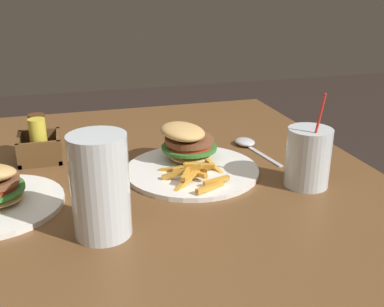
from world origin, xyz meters
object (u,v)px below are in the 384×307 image
meal_plate_near (189,155)px  beer_glass (101,189)px  juice_glass (308,160)px  condiment_caddy (39,144)px  spoon (246,143)px

meal_plate_near → beer_glass: size_ratio=1.68×
beer_glass → juice_glass: bearing=-79.5°
condiment_caddy → beer_glass: bearing=-163.8°
juice_glass → spoon: (0.24, 0.03, -0.05)m
condiment_caddy → juice_glass: bearing=-119.4°
beer_glass → spoon: size_ratio=0.90×
beer_glass → spoon: beer_glass is taller
meal_plate_near → spoon: (0.09, -0.17, -0.02)m
juice_glass → spoon: 0.25m
beer_glass → spoon: bearing=-50.0°
meal_plate_near → spoon: bearing=-61.3°
juice_glass → beer_glass: bearing=100.5°
meal_plate_near → juice_glass: size_ratio=1.47×
meal_plate_near → juice_glass: juice_glass is taller
spoon → condiment_caddy: (0.05, 0.49, 0.03)m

